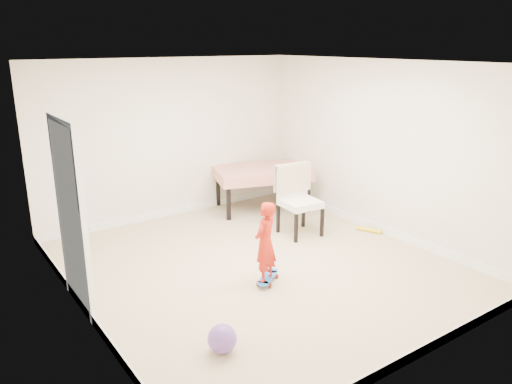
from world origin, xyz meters
TOP-DOWN VIEW (x-y plane):
  - ground at (0.00, 0.00)m, footprint 5.00×5.00m
  - ceiling at (0.00, 0.00)m, footprint 4.50×5.00m
  - wall_back at (0.00, 2.48)m, footprint 4.50×0.04m
  - wall_front at (0.00, -2.48)m, footprint 4.50×0.04m
  - wall_left at (-2.23, 0.00)m, footprint 0.04×5.00m
  - wall_right at (2.23, 0.00)m, footprint 0.04×5.00m
  - door at (-2.22, 0.30)m, footprint 0.11×0.94m
  - baseboard_back at (0.00, 2.49)m, footprint 4.50×0.02m
  - baseboard_front at (0.00, -2.49)m, footprint 4.50×0.02m
  - baseboard_left at (-2.24, 0.00)m, footprint 0.02×5.00m
  - baseboard_right at (2.24, 0.00)m, footprint 0.02×5.00m
  - dining_table at (1.41, 1.89)m, footprint 1.82×1.45m
  - dining_chair at (1.17, 0.56)m, footprint 0.63×0.70m
  - skateboard at (-0.18, -0.44)m, footprint 0.51×0.44m
  - child at (-0.24, -0.47)m, footprint 0.44×0.38m
  - balloon at (-1.38, -1.35)m, footprint 0.28×0.28m
  - foam_toy at (2.11, 0.02)m, footprint 0.22×0.39m

SIDE VIEW (x-z plane):
  - ground at x=0.00m, z-range 0.00..0.00m
  - foam_toy at x=2.11m, z-range 0.00..0.06m
  - skateboard at x=-0.18m, z-range 0.00..0.08m
  - baseboard_back at x=0.00m, z-range 0.00..0.12m
  - baseboard_front at x=0.00m, z-range 0.00..0.12m
  - baseboard_left at x=-2.24m, z-range 0.00..0.12m
  - baseboard_right at x=2.24m, z-range 0.00..0.12m
  - balloon at x=-1.38m, z-range 0.00..0.28m
  - dining_table at x=1.41m, z-range 0.00..0.74m
  - child at x=-0.24m, z-range 0.00..1.02m
  - dining_chair at x=1.17m, z-range 0.00..1.07m
  - door at x=-2.22m, z-range -0.03..2.08m
  - wall_back at x=0.00m, z-range 0.00..2.60m
  - wall_front at x=0.00m, z-range 0.00..2.60m
  - wall_left at x=-2.23m, z-range 0.00..2.60m
  - wall_right at x=2.23m, z-range 0.00..2.60m
  - ceiling at x=0.00m, z-range 2.56..2.60m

